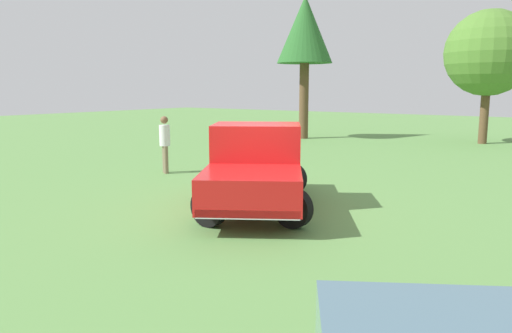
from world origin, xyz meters
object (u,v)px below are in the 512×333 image
object	(u,v)px
tree_back_right	(489,53)
person_bystander	(165,141)
tree_back_left	(305,32)
pickup_truck	(256,165)

from	to	relation	value
tree_back_right	person_bystander	bearing A→B (deg)	66.23
tree_back_left	tree_back_right	world-z (taller)	tree_back_left
tree_back_left	tree_back_right	xyz separation A→B (m)	(-8.03, -2.72, -1.23)
person_bystander	tree_back_right	xyz separation A→B (m)	(-6.26, -14.21, 3.14)
pickup_truck	tree_back_right	xyz separation A→B (m)	(-1.56, -16.07, 3.20)
pickup_truck	person_bystander	bearing A→B (deg)	-143.22
tree_back_left	tree_back_right	bearing A→B (deg)	-161.26
person_bystander	tree_back_right	distance (m)	15.84
person_bystander	pickup_truck	bearing A→B (deg)	-77.99
tree_back_left	pickup_truck	bearing A→B (deg)	115.84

